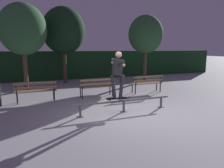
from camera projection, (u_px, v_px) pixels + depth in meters
ground_plane at (127, 114)px, 6.94m from camera, size 90.00×90.00×0.00m
hedge_backdrop at (73, 65)px, 15.15m from camera, size 24.00×1.20×1.97m
grind_rail at (124, 103)px, 7.16m from camera, size 3.57×0.18×0.41m
skateboard at (117, 99)px, 7.04m from camera, size 0.80×0.29×0.09m
skateboarder at (118, 71)px, 6.89m from camera, size 0.63×1.40×1.56m
park_bench_leftmost at (36, 89)px, 8.37m from camera, size 1.60×0.43×0.88m
park_bench_left_center at (97, 85)px, 9.30m from camera, size 1.60×0.43×0.88m
park_bench_right_center at (147, 82)px, 10.22m from camera, size 1.60×0.43×0.88m
tree_far_right at (146, 35)px, 13.44m from camera, size 2.21×2.21×4.27m
tree_behind_benches at (64, 31)px, 12.74m from camera, size 2.59×2.59×4.65m
tree_far_left at (23, 29)px, 10.34m from camera, size 2.32×2.32×4.37m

